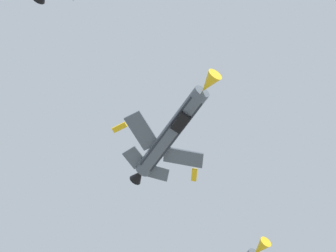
{
  "coord_description": "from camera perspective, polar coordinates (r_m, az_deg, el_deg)",
  "views": [
    {
      "loc": [
        -4.65,
        -4.33,
        1.79
      ],
      "look_at": [
        32.05,
        30.9,
        71.95
      ],
      "focal_mm": 86.91,
      "sensor_mm": 36.0,
      "label": 1
    }
  ],
  "objects": [
    {
      "name": "fighter_jet_left_wing",
      "position": [
        84.1,
        0.33,
        -0.32
      ],
      "size": [
        10.2,
        15.74,
        4.38
      ],
      "rotation": [
        0.0,
        -0.21,
        2.88
      ],
      "color": "#4C5666"
    }
  ]
}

